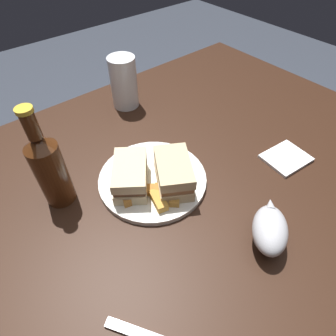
{
  "coord_description": "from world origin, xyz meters",
  "views": [
    {
      "loc": [
        -0.33,
        -0.34,
        1.27
      ],
      "look_at": [
        -0.04,
        0.01,
        0.79
      ],
      "focal_mm": 30.07,
      "sensor_mm": 36.0,
      "label": 1
    }
  ],
  "objects": [
    {
      "name": "potato_wedge_back",
      "position": [
        -0.08,
        -0.03,
        0.78
      ],
      "size": [
        0.05,
        0.06,
        0.02
      ],
      "primitive_type": "cube",
      "rotation": [
        0.0,
        0.0,
        5.31
      ],
      "color": "#AD702D",
      "rests_on": "plate"
    },
    {
      "name": "dining_table",
      "position": [
        0.0,
        0.0,
        0.38
      ],
      "size": [
        1.29,
        0.96,
        0.76
      ],
      "primitive_type": "cube",
      "color": "black",
      "rests_on": "ground"
    },
    {
      "name": "pint_glass",
      "position": [
        0.06,
        0.34,
        0.83
      ],
      "size": [
        0.08,
        0.08,
        0.15
      ],
      "color": "white",
      "rests_on": "dining_table"
    },
    {
      "name": "potato_wedge_middle",
      "position": [
        -0.16,
        0.01,
        0.78
      ],
      "size": [
        0.03,
        0.05,
        0.02
      ],
      "primitive_type": "cube",
      "rotation": [
        0.0,
        0.0,
        4.44
      ],
      "color": "#AD702D",
      "rests_on": "plate"
    },
    {
      "name": "potato_wedge_front",
      "position": [
        -0.07,
        -0.05,
        0.78
      ],
      "size": [
        0.05,
        0.05,
        0.02
      ],
      "primitive_type": "cube",
      "rotation": [
        0.0,
        0.0,
        3.96
      ],
      "color": "#B77F33",
      "rests_on": "plate"
    },
    {
      "name": "sandwich_half_right",
      "position": [
        -0.05,
        -0.02,
        0.81
      ],
      "size": [
        0.13,
        0.14,
        0.07
      ],
      "color": "#CCB284",
      "rests_on": "plate"
    },
    {
      "name": "potato_wedge_left_edge",
      "position": [
        -0.11,
        -0.0,
        0.78
      ],
      "size": [
        0.05,
        0.04,
        0.01
      ],
      "primitive_type": "cube",
      "rotation": [
        0.0,
        0.0,
        2.53
      ],
      "color": "#AD702D",
      "rests_on": "plate"
    },
    {
      "name": "napkin",
      "position": [
        0.24,
        -0.13,
        0.77
      ],
      "size": [
        0.12,
        0.1,
        0.01
      ],
      "primitive_type": "cube",
      "rotation": [
        0.0,
        0.0,
        -0.11
      ],
      "color": "white",
      "rests_on": "dining_table"
    },
    {
      "name": "potato_wedge_right_edge",
      "position": [
        -0.11,
        -0.04,
        0.78
      ],
      "size": [
        0.04,
        0.06,
        0.02
      ],
      "primitive_type": "cube",
      "rotation": [
        0.0,
        0.0,
        1.3
      ],
      "color": "gold",
      "rests_on": "plate"
    },
    {
      "name": "sandwich_half_left",
      "position": [
        -0.12,
        0.04,
        0.81
      ],
      "size": [
        0.13,
        0.14,
        0.06
      ],
      "color": "beige",
      "rests_on": "plate"
    },
    {
      "name": "ground_plane",
      "position": [
        0.0,
        0.0,
        0.0
      ],
      "size": [
        6.0,
        6.0,
        0.0
      ],
      "primitive_type": "plane",
      "color": "#333842"
    },
    {
      "name": "gravy_boat",
      "position": [
        -0.0,
        -0.24,
        0.8
      ],
      "size": [
        0.13,
        0.12,
        0.07
      ],
      "color": "#B7B7BC",
      "rests_on": "dining_table"
    },
    {
      "name": "plate",
      "position": [
        -0.07,
        0.03,
        0.77
      ],
      "size": [
        0.25,
        0.25,
        0.01
      ],
      "primitive_type": "cylinder",
      "color": "silver",
      "rests_on": "dining_table"
    },
    {
      "name": "cider_bottle",
      "position": [
        -0.26,
        0.12,
        0.86
      ],
      "size": [
        0.06,
        0.06,
        0.24
      ],
      "color": "#47230F",
      "rests_on": "dining_table"
    }
  ]
}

